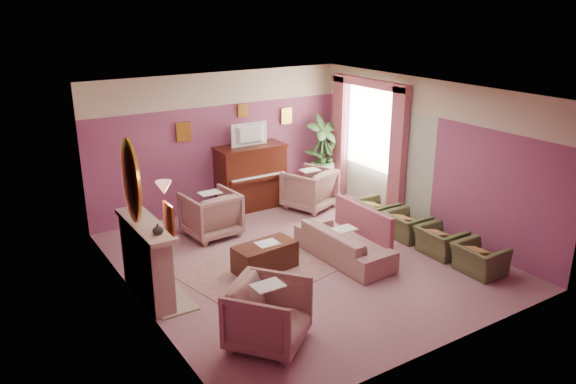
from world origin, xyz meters
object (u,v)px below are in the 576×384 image
piano (251,178)px  olive_chair_a (480,254)px  floral_armchair_front (268,312)px  floral_armchair_left (211,211)px  coffee_table (265,257)px  olive_chair_c (406,222)px  sofa (344,238)px  television (251,133)px  olive_chair_b (441,237)px  side_table (322,178)px  floral_armchair_right (309,187)px  olive_chair_d (376,208)px

piano → olive_chair_a: piano is taller
piano → floral_armchair_front: (-2.23, -4.46, -0.18)m
floral_armchair_front → floral_armchair_left: bearing=76.0°
coffee_table → olive_chair_c: 2.82m
floral_armchair_front → sofa: bearing=32.1°
olive_chair_a → olive_chair_c: 1.64m
floral_armchair_left → olive_chair_a: bearing=-51.5°
coffee_table → television: bearing=64.8°
sofa → coffee_table: bearing=165.2°
olive_chair_a → olive_chair_c: size_ratio=1.00×
sofa → olive_chair_b: (1.49, -0.75, -0.06)m
piano → side_table: piano is taller
floral_armchair_front → olive_chair_a: bearing=-1.7°
floral_armchair_right → olive_chair_a: floral_armchair_right is taller
olive_chair_c → side_table: size_ratio=1.05×
coffee_table → floral_armchair_right: 2.96m
floral_armchair_left → floral_armchair_right: same height
television → floral_armchair_left: 1.95m
floral_armchair_left → floral_armchair_front: same height
olive_chair_d → side_table: side_table is taller
olive_chair_c → piano: bearing=118.3°
sofa → floral_armchair_right: bearing=68.8°
floral_armchair_left → floral_armchair_right: 2.34m
television → olive_chair_b: size_ratio=1.08×
piano → floral_armchair_right: (0.99, -0.70, -0.18)m
floral_armchair_right → olive_chair_a: (0.59, -3.88, -0.15)m
piano → olive_chair_b: piano is taller
television → coffee_table: size_ratio=0.80×
piano → olive_chair_a: size_ratio=1.90×
olive_chair_d → side_table: 2.05m
olive_chair_d → side_table: size_ratio=1.05×
coffee_table → floral_armchair_front: size_ratio=1.07×
coffee_table → floral_armchair_left: size_ratio=1.07×
floral_armchair_right → floral_armchair_front: 4.95m
floral_armchair_right → floral_armchair_left: bearing=-175.0°
television → olive_chair_d: (1.58, -2.07, -1.28)m
olive_chair_a → piano: bearing=109.1°
olive_chair_d → floral_armchair_front: bearing=-148.4°
sofa → floral_armchair_left: size_ratio=2.02×
floral_armchair_right → side_table: bearing=38.5°
piano → side_table: 1.80m
floral_armchair_left → olive_chair_d: bearing=-22.5°
side_table → sofa: bearing=-119.8°
coffee_table → olive_chair_a: 3.40m
floral_armchair_left → floral_armchair_front: 3.67m
floral_armchair_left → side_table: (3.12, 0.83, -0.12)m
olive_chair_b → olive_chair_c: size_ratio=1.00×
piano → floral_armchair_left: (-1.34, -0.90, -0.18)m
floral_armchair_left → olive_chair_d: floral_armchair_left is taller
floral_armchair_right → olive_chair_d: size_ratio=1.26×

